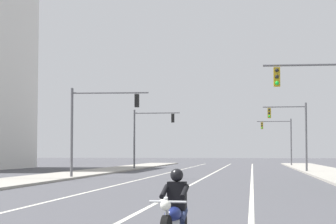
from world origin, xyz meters
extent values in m
cube|color=beige|center=(0.29, 45.00, 0.00)|extent=(0.16, 100.00, 0.01)
cube|color=beige|center=(-3.68, 45.00, 0.00)|extent=(0.16, 100.00, 0.01)
cube|color=beige|center=(3.62, 45.00, 0.00)|extent=(0.16, 100.00, 0.01)
cube|color=#9E998E|center=(-10.23, 40.00, 0.07)|extent=(4.40, 110.00, 0.14)
cylinder|color=black|center=(2.21, 6.96, 0.32)|extent=(0.17, 0.65, 0.64)
cylinder|color=silver|center=(2.10, 5.51, 0.64)|extent=(0.09, 0.33, 0.68)
sphere|color=white|center=(2.09, 5.36, 0.82)|extent=(0.20, 0.20, 0.20)
cylinder|color=silver|center=(2.11, 5.56, 0.87)|extent=(0.70, 0.10, 0.04)
ellipsoid|color=navy|center=(2.15, 6.06, 0.60)|extent=(0.36, 0.58, 0.28)
cube|color=black|center=(2.18, 6.50, 0.54)|extent=(0.32, 0.54, 0.12)
cube|color=navy|center=(2.21, 6.91, 0.62)|extent=(0.23, 0.37, 0.08)
cube|color=black|center=(2.17, 6.46, 0.92)|extent=(0.38, 0.27, 0.56)
sphere|color=black|center=(2.17, 6.44, 1.33)|extent=(0.26, 0.26, 0.26)
cylinder|color=navy|center=(2.30, 6.31, 0.54)|extent=(0.17, 0.45, 0.30)
cylinder|color=black|center=(2.36, 6.19, 1.02)|extent=(0.14, 0.53, 0.27)
cylinder|color=navy|center=(2.02, 6.33, 0.54)|extent=(0.17, 0.45, 0.30)
cylinder|color=black|center=(1.96, 6.22, 1.02)|extent=(0.14, 0.53, 0.27)
cylinder|color=#56565B|center=(6.31, 24.04, 5.85)|extent=(4.25, 0.18, 0.11)
cube|color=#B79319|center=(4.82, 24.02, 5.30)|extent=(0.30, 0.24, 0.90)
sphere|color=black|center=(4.83, 23.86, 5.60)|extent=(0.18, 0.18, 0.18)
sphere|color=black|center=(4.83, 23.86, 5.30)|extent=(0.18, 0.18, 0.18)
sphere|color=green|center=(4.83, 23.86, 5.00)|extent=(0.18, 0.18, 0.18)
cylinder|color=#56565B|center=(-8.59, 36.49, 3.10)|extent=(0.18, 0.18, 6.20)
cylinder|color=#56565B|center=(-5.95, 36.64, 5.85)|extent=(5.27, 0.39, 0.11)
cube|color=black|center=(-4.11, 36.73, 5.30)|extent=(0.31, 0.26, 0.90)
sphere|color=black|center=(-4.12, 36.89, 5.60)|extent=(0.18, 0.18, 0.18)
sphere|color=black|center=(-4.12, 36.89, 5.30)|extent=(0.18, 0.18, 0.18)
sphere|color=green|center=(-4.12, 36.89, 5.00)|extent=(0.18, 0.18, 0.18)
cylinder|color=#56565B|center=(8.40, 51.81, 3.10)|extent=(0.18, 0.18, 6.20)
cylinder|color=#56565B|center=(6.51, 51.85, 5.85)|extent=(3.78, 0.19, 0.11)
cube|color=#B79319|center=(5.19, 51.88, 5.30)|extent=(0.31, 0.25, 0.90)
sphere|color=black|center=(5.18, 51.72, 5.60)|extent=(0.18, 0.18, 0.18)
sphere|color=black|center=(5.18, 51.72, 5.30)|extent=(0.18, 0.18, 0.18)
sphere|color=green|center=(5.18, 51.72, 5.00)|extent=(0.18, 0.18, 0.18)
cylinder|color=#56565B|center=(-8.45, 59.30, 3.10)|extent=(0.18, 0.18, 6.20)
cylinder|color=#56565B|center=(-6.08, 59.26, 5.85)|extent=(4.74, 0.21, 0.11)
cube|color=black|center=(-4.42, 59.22, 5.30)|extent=(0.30, 0.25, 0.90)
sphere|color=black|center=(-4.42, 59.38, 5.60)|extent=(0.18, 0.18, 0.18)
sphere|color=black|center=(-4.42, 59.38, 5.30)|extent=(0.18, 0.18, 0.18)
sphere|color=green|center=(-4.42, 59.38, 5.00)|extent=(0.18, 0.18, 0.18)
cylinder|color=#56565B|center=(8.67, 78.98, 3.10)|extent=(0.18, 0.18, 6.20)
cylinder|color=#56565B|center=(6.47, 79.05, 5.85)|extent=(4.40, 0.26, 0.11)
cube|color=#B79319|center=(4.93, 79.11, 5.30)|extent=(0.31, 0.25, 0.90)
sphere|color=black|center=(4.93, 78.95, 5.60)|extent=(0.18, 0.18, 0.18)
sphere|color=black|center=(4.93, 78.95, 5.30)|extent=(0.18, 0.18, 0.18)
sphere|color=green|center=(4.93, 78.95, 5.00)|extent=(0.18, 0.18, 0.18)
camera|label=1|loc=(3.67, -6.30, 1.78)|focal=68.91mm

